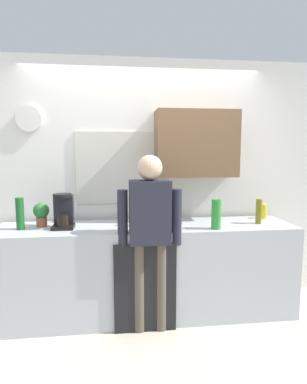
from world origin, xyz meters
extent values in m
plane|color=beige|center=(0.00, 0.00, 0.00)|extent=(8.00, 8.00, 0.00)
cube|color=#B2B7BC|center=(0.00, 0.30, 0.45)|extent=(2.91, 0.64, 0.91)
cube|color=black|center=(-0.05, -0.03, 0.41)|extent=(0.56, 0.02, 0.82)
cube|color=white|center=(0.00, 0.73, 1.30)|extent=(4.51, 0.10, 2.60)
cube|color=beige|center=(-0.28, 0.67, 1.46)|extent=(0.86, 0.02, 0.76)
cube|color=#8CA5C6|center=(-0.28, 0.67, 1.46)|extent=(0.80, 0.02, 0.70)
cube|color=brown|center=(0.54, 0.52, 1.71)|extent=(0.84, 0.32, 0.68)
cylinder|color=silver|center=(-1.16, 0.66, 1.96)|extent=(0.26, 0.03, 0.26)
cube|color=black|center=(-0.79, 0.28, 0.92)|extent=(0.20, 0.20, 0.03)
cube|color=black|center=(-0.79, 0.34, 1.08)|extent=(0.18, 0.08, 0.28)
cylinder|color=black|center=(-0.79, 0.25, 0.99)|extent=(0.11, 0.11, 0.11)
cylinder|color=black|center=(-0.79, 0.28, 1.22)|extent=(0.17, 0.17, 0.03)
cylinder|color=black|center=(-0.12, 0.31, 1.00)|extent=(0.06, 0.06, 0.18)
cylinder|color=#2D8C33|center=(0.63, 0.09, 1.05)|extent=(0.09, 0.09, 0.28)
cylinder|color=#195923|center=(-1.18, 0.29, 1.06)|extent=(0.07, 0.07, 0.30)
cylinder|color=olive|center=(1.13, 0.26, 1.03)|extent=(0.06, 0.06, 0.25)
cylinder|color=#B26647|center=(0.13, 0.50, 0.95)|extent=(0.08, 0.08, 0.09)
cylinder|color=#9E5638|center=(-1.01, 0.39, 0.95)|extent=(0.10, 0.10, 0.09)
sphere|color=#2D7233|center=(-1.01, 0.39, 1.06)|extent=(0.15, 0.15, 0.15)
cylinder|color=yellow|center=(1.30, 0.49, 0.98)|extent=(0.06, 0.06, 0.15)
cone|color=white|center=(1.30, 0.49, 1.07)|extent=(0.02, 0.02, 0.03)
cylinder|color=silver|center=(0.13, 0.18, 0.99)|extent=(0.14, 0.14, 0.17)
cylinder|color=brown|center=(-0.10, 0.00, 0.41)|extent=(0.12, 0.12, 0.82)
cylinder|color=brown|center=(0.10, 0.00, 0.41)|extent=(0.12, 0.12, 0.82)
cube|color=#262633|center=(0.00, 0.00, 1.10)|extent=(0.36, 0.20, 0.56)
sphere|color=#D8AD8C|center=(0.00, 0.00, 1.49)|extent=(0.22, 0.22, 0.22)
cylinder|color=#262633|center=(-0.24, 0.00, 1.05)|extent=(0.09, 0.09, 0.50)
cylinder|color=#262633|center=(0.24, 0.00, 1.05)|extent=(0.09, 0.09, 0.50)
camera|label=1|loc=(-0.29, -2.72, 1.63)|focal=29.53mm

